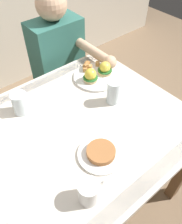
# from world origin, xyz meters

# --- Properties ---
(ground_plane) EXTENTS (6.00, 6.00, 0.00)m
(ground_plane) POSITION_xyz_m (0.00, 0.00, 0.00)
(ground_plane) COLOR #7F664C
(dining_table) EXTENTS (1.20, 0.90, 0.74)m
(dining_table) POSITION_xyz_m (0.00, 0.00, 0.63)
(dining_table) COLOR silver
(dining_table) RESTS_ON ground_plane
(eggs_benedict_plate) EXTENTS (0.27, 0.27, 0.09)m
(eggs_benedict_plate) POSITION_xyz_m (0.38, 0.23, 0.77)
(eggs_benedict_plate) COLOR white
(eggs_benedict_plate) RESTS_ON dining_table
(coffee_mug) EXTENTS (0.11, 0.08, 0.09)m
(coffee_mug) POSITION_xyz_m (-0.11, -0.31, 0.79)
(coffee_mug) COLOR white
(coffee_mug) RESTS_ON dining_table
(water_glass_far) EXTENTS (0.07, 0.07, 0.13)m
(water_glass_far) POSITION_xyz_m (0.32, 0.02, 0.80)
(water_glass_far) COLOR silver
(water_glass_far) RESTS_ON dining_table
(water_glass_extra) EXTENTS (0.08, 0.08, 0.11)m
(water_glass_extra) POSITION_xyz_m (-0.09, 0.26, 0.79)
(water_glass_extra) COLOR silver
(water_glass_extra) RESTS_ON dining_table
(side_plate) EXTENTS (0.20, 0.20, 0.04)m
(side_plate) POSITION_xyz_m (0.05, -0.19, 0.75)
(side_plate) COLOR white
(side_plate) RESTS_ON dining_table
(diner_person) EXTENTS (0.34, 0.54, 1.14)m
(diner_person) POSITION_xyz_m (0.37, 0.60, 0.65)
(diner_person) COLOR #33333D
(diner_person) RESTS_ON ground_plane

